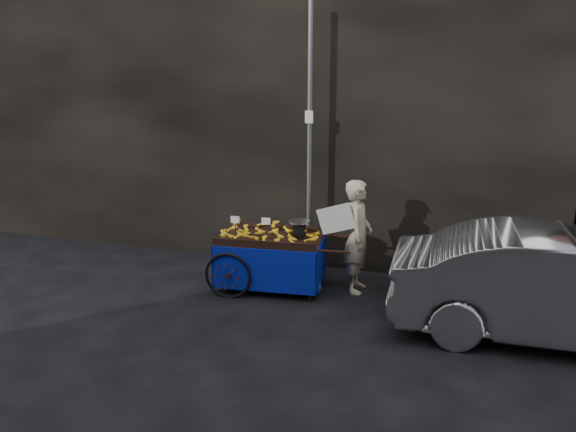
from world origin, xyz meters
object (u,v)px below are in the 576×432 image
(vendor, at_px, (358,236))
(parked_car, at_px, (565,287))
(plastic_bag, at_px, (313,287))
(banana_cart, at_px, (268,243))

(vendor, bearing_deg, parked_car, -110.31)
(plastic_bag, bearing_deg, parked_car, -7.51)
(vendor, xyz_separation_m, plastic_bag, (-0.55, -0.35, -0.69))
(parked_car, bearing_deg, vendor, 70.47)
(banana_cart, distance_m, plastic_bag, 0.89)
(banana_cart, relative_size, parked_car, 0.53)
(vendor, relative_size, parked_car, 0.41)
(vendor, bearing_deg, plastic_bag, 119.17)
(banana_cart, bearing_deg, vendor, 5.85)
(parked_car, bearing_deg, banana_cart, 79.70)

